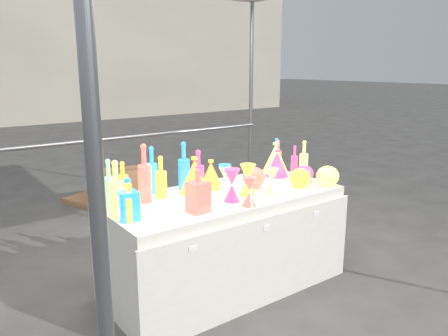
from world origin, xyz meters
TOP-DOWN VIEW (x-y plane):
  - ground at (0.00, 0.00)m, footprint 80.00×80.00m
  - display_table at (0.00, -0.01)m, footprint 1.84×0.83m
  - background_building at (4.00, 14.00)m, footprint 14.00×6.00m
  - cardboard_box_closed at (0.15, 2.43)m, footprint 0.67×0.55m
  - cardboard_box_flat at (0.05, 2.79)m, footprint 0.91×0.79m
  - bottle_0 at (-0.66, 0.33)m, footprint 0.09×0.09m
  - bottle_1 at (-0.41, 0.35)m, footprint 0.11×0.11m
  - bottle_2 at (-0.56, 0.17)m, footprint 0.10×0.10m
  - bottle_3 at (-0.13, 0.15)m, footprint 0.09×0.09m
  - bottle_4 at (-0.85, -0.01)m, footprint 0.11×0.11m
  - bottle_5 at (-0.82, 0.17)m, footprint 0.08×0.08m
  - bottle_6 at (-0.42, 0.20)m, footprint 0.10×0.10m
  - bottle_7 at (-0.18, 0.28)m, footprint 0.12×0.12m
  - decanter_0 at (-0.81, -0.11)m, footprint 0.11×0.11m
  - decanter_1 at (-0.38, -0.23)m, footprint 0.14×0.14m
  - decanter_2 at (-0.81, -0.10)m, footprint 0.12×0.12m
  - hourglass_0 at (-0.03, -0.34)m, footprint 0.13×0.13m
  - hourglass_1 at (-0.06, -0.18)m, footprint 0.13×0.13m
  - hourglass_2 at (0.29, -0.21)m, footprint 0.12×0.12m
  - hourglass_3 at (0.06, 0.07)m, footprint 0.11×0.11m
  - hourglass_4 at (0.12, -0.13)m, footprint 0.12×0.12m
  - hourglass_5 at (0.08, 0.10)m, footprint 0.13×0.13m
  - globe_0 at (0.60, -0.20)m, footprint 0.21×0.21m
  - globe_1 at (0.81, -0.30)m, footprint 0.19×0.19m
  - globe_2 at (0.29, -0.00)m, footprint 0.23×0.23m
  - globe_3 at (0.76, -0.10)m, footprint 0.18×0.18m
  - lampshade_0 at (-0.16, 0.15)m, footprint 0.29×0.29m
  - lampshade_1 at (0.01, 0.19)m, footprint 0.25×0.25m
  - lampshade_2 at (0.69, 0.16)m, footprint 0.21×0.21m
  - lampshade_3 at (0.78, 0.28)m, footprint 0.28×0.28m
  - bottle_8 at (0.86, 0.35)m, footprint 0.08×0.08m
  - bottle_9 at (0.86, 0.33)m, footprint 0.08×0.08m
  - bottle_10 at (0.86, 0.12)m, footprint 0.08×0.08m
  - bottle_11 at (0.86, 0.01)m, footprint 0.07×0.07m

SIDE VIEW (x-z plane):
  - ground at x=0.00m, z-range 0.00..0.00m
  - cardboard_box_flat at x=0.05m, z-range 0.00..0.07m
  - cardboard_box_closed at x=0.15m, z-range 0.00..0.43m
  - display_table at x=0.00m, z-range 0.00..0.75m
  - globe_3 at x=0.76m, z-range 0.75..0.87m
  - globe_0 at x=0.60m, z-range 0.75..0.88m
  - globe_1 at x=0.81m, z-range 0.75..0.89m
  - globe_2 at x=0.29m, z-range 0.75..0.90m
  - hourglass_3 at x=0.06m, z-range 0.75..0.94m
  - hourglass_2 at x=0.29m, z-range 0.75..0.95m
  - hourglass_5 at x=0.08m, z-range 0.75..0.95m
  - hourglass_0 at x=-0.03m, z-range 0.75..0.95m
  - lampshade_1 at x=0.01m, z-range 0.75..0.98m
  - hourglass_4 at x=0.12m, z-range 0.75..0.98m
  - lampshade_2 at x=0.69m, z-range 0.75..0.99m
  - hourglass_1 at x=-0.06m, z-range 0.75..0.99m
  - decanter_0 at x=-0.81m, z-range 0.75..1.00m
  - bottle_10 at x=0.86m, z-range 0.75..1.01m
  - lampshade_3 at x=0.78m, z-range 0.75..1.02m
  - decanter_2 at x=-0.81m, z-range 0.75..1.02m
  - bottle_0 at x=-0.66m, z-range 0.75..1.03m
  - lampshade_0 at x=-0.16m, z-range 0.75..1.03m
  - bottle_9 at x=0.86m, z-range 0.75..1.03m
  - decanter_1 at x=-0.38m, z-range 0.75..1.04m
  - bottle_8 at x=0.86m, z-range 0.75..1.05m
  - bottle_6 at x=-0.42m, z-range 0.75..1.06m
  - bottle_11 at x=0.86m, z-range 0.75..1.07m
  - bottle_3 at x=-0.13m, z-range 0.75..1.08m
  - bottle_5 at x=-0.82m, z-range 0.75..1.09m
  - bottle_1 at x=-0.41m, z-range 0.75..1.11m
  - bottle_4 at x=-0.85m, z-range 0.75..1.12m
  - bottle_7 at x=-0.18m, z-range 0.75..1.13m
  - bottle_2 at x=-0.56m, z-range 0.75..1.17m
  - background_building at x=4.00m, z-range 0.00..6.00m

